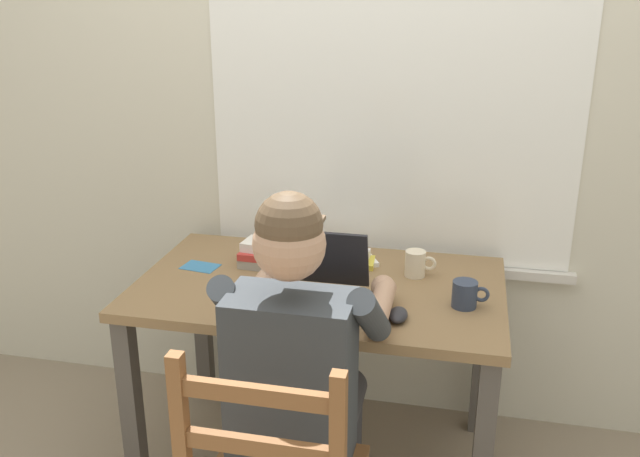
% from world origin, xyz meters
% --- Properties ---
extents(back_wall, '(6.00, 0.08, 2.60)m').
position_xyz_m(back_wall, '(0.00, 0.46, 1.30)').
color(back_wall, beige).
rests_on(back_wall, ground).
extents(desk, '(1.26, 0.75, 0.74)m').
position_xyz_m(desk, '(0.00, 0.00, 0.64)').
color(desk, olive).
rests_on(desk, ground).
extents(seated_person, '(0.50, 0.60, 1.24)m').
position_xyz_m(seated_person, '(0.04, -0.45, 0.68)').
color(seated_person, '#33383D').
rests_on(seated_person, ground).
extents(laptop, '(0.33, 0.31, 0.22)m').
position_xyz_m(laptop, '(0.01, -0.15, 0.79)').
color(laptop, '#232328').
rests_on(laptop, desk).
extents(computer_mouse, '(0.06, 0.10, 0.03)m').
position_xyz_m(computer_mouse, '(0.30, -0.22, 0.76)').
color(computer_mouse, '#232328').
rests_on(computer_mouse, desk).
extents(coffee_mug_white, '(0.11, 0.07, 0.09)m').
position_xyz_m(coffee_mug_white, '(0.32, 0.13, 0.79)').
color(coffee_mug_white, beige).
rests_on(coffee_mug_white, desk).
extents(coffee_mug_dark, '(0.12, 0.08, 0.09)m').
position_xyz_m(coffee_mug_dark, '(0.50, -0.08, 0.78)').
color(coffee_mug_dark, '#2D384C').
rests_on(coffee_mug_dark, desk).
extents(book_stack_main, '(0.19, 0.15, 0.09)m').
position_xyz_m(book_stack_main, '(-0.23, 0.12, 0.78)').
color(book_stack_main, gray).
rests_on(book_stack_main, desk).
extents(book_stack_side, '(0.19, 0.12, 0.05)m').
position_xyz_m(book_stack_side, '(0.07, 0.19, 0.76)').
color(book_stack_side, gold).
rests_on(book_stack_side, desk).
extents(paper_pile_near_laptop, '(0.31, 0.28, 0.02)m').
position_xyz_m(paper_pile_near_laptop, '(0.03, 0.21, 0.75)').
color(paper_pile_near_laptop, white).
rests_on(paper_pile_near_laptop, desk).
extents(paper_pile_back_corner, '(0.27, 0.25, 0.01)m').
position_xyz_m(paper_pile_back_corner, '(-0.17, 0.17, 0.74)').
color(paper_pile_back_corner, white).
rests_on(paper_pile_back_corner, desk).
extents(landscape_photo_print, '(0.14, 0.11, 0.00)m').
position_xyz_m(landscape_photo_print, '(-0.46, 0.05, 0.74)').
color(landscape_photo_print, teal).
rests_on(landscape_photo_print, desk).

